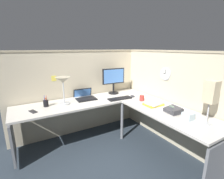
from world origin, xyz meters
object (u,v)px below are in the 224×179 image
object	(u,v)px
wall_clock	(165,74)
pen_cup	(46,103)
monitor	(114,79)
coffee_mug	(142,98)
cell_phone	(33,111)
office_phone	(173,110)
book_stack	(154,104)
laptop	(85,97)
desk_lamp_paper	(211,93)
keyboard	(120,98)
tissue_box	(188,116)
desk_lamp_dome	(63,82)
computer_mouse	(133,96)

from	to	relation	value
wall_clock	pen_cup	bearing A→B (deg)	159.67
monitor	coffee_mug	xyz separation A→B (m)	(0.18, -0.65, -0.25)
cell_phone	coffee_mug	world-z (taller)	coffee_mug
office_phone	wall_clock	size ratio (longest dim) A/B	1.01
monitor	book_stack	xyz separation A→B (m)	(0.20, -0.92, -0.27)
monitor	laptop	xyz separation A→B (m)	(-0.61, -0.00, -0.27)
pen_cup	office_phone	distance (m)	1.91
monitor	coffee_mug	bearing A→B (deg)	-74.16
pen_cup	desk_lamp_paper	xyz separation A→B (m)	(1.57, -1.61, 0.33)
keyboard	office_phone	world-z (taller)	office_phone
book_stack	desk_lamp_paper	distance (m)	0.88
office_phone	tissue_box	world-z (taller)	office_phone
monitor	book_stack	distance (m)	0.98
monitor	pen_cup	world-z (taller)	monitor
pen_cup	cell_phone	size ratio (longest dim) A/B	1.25
pen_cup	coffee_mug	bearing A→B (deg)	-19.87
monitor	pen_cup	distance (m)	1.32
cell_phone	book_stack	size ratio (longest dim) A/B	0.48
office_phone	desk_lamp_paper	bearing A→B (deg)	-81.28
office_phone	tissue_box	distance (m)	0.24
monitor	laptop	size ratio (longest dim) A/B	1.25
desk_lamp_dome	tissue_box	world-z (taller)	desk_lamp_dome
keyboard	cell_phone	world-z (taller)	keyboard
computer_mouse	wall_clock	bearing A→B (deg)	-47.88
computer_mouse	cell_phone	world-z (taller)	computer_mouse
monitor	tissue_box	size ratio (longest dim) A/B	4.17
keyboard	pen_cup	bearing A→B (deg)	171.07
coffee_mug	tissue_box	distance (m)	0.88
book_stack	laptop	bearing A→B (deg)	131.47
cell_phone	coffee_mug	bearing A→B (deg)	-33.24
desk_lamp_dome	desk_lamp_paper	distance (m)	2.04
keyboard	coffee_mug	distance (m)	0.39
pen_cup	cell_phone	world-z (taller)	pen_cup
laptop	book_stack	world-z (taller)	laptop
desk_lamp_paper	desk_lamp_dome	bearing A→B (deg)	129.17
cell_phone	office_phone	distance (m)	1.99
pen_cup	office_phone	bearing A→B (deg)	-38.15
cell_phone	desk_lamp_paper	xyz separation A→B (m)	(1.76, -1.47, 0.38)
laptop	tissue_box	bearing A→B (deg)	-62.15
keyboard	tissue_box	xyz separation A→B (m)	(0.29, -1.15, 0.03)
laptop	coffee_mug	size ratio (longest dim) A/B	4.16
keyboard	coffee_mug	xyz separation A→B (m)	(0.28, -0.27, 0.04)
keyboard	wall_clock	world-z (taller)	wall_clock
desk_lamp_dome	book_stack	distance (m)	1.48
keyboard	laptop	bearing A→B (deg)	147.49
book_stack	office_phone	bearing A→B (deg)	-88.70
monitor	desk_lamp_paper	world-z (taller)	desk_lamp_paper
pen_cup	wall_clock	xyz separation A→B (m)	(1.84, -0.68, 0.41)
cell_phone	wall_clock	world-z (taller)	wall_clock
pen_cup	coffee_mug	size ratio (longest dim) A/B	1.88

